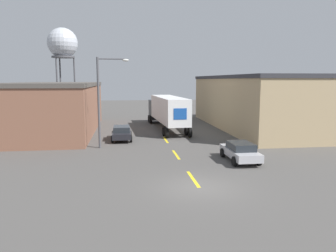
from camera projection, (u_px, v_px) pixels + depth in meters
name	position (u px, v px, depth m)	size (l,w,h in m)	color
ground_plane	(199.00, 187.00, 18.16)	(160.00, 160.00, 0.00)	#4C4947
road_centerline	(176.00, 155.00, 26.14)	(0.20, 16.36, 0.01)	yellow
warehouse_left	(54.00, 107.00, 37.46)	(9.32, 21.17, 5.63)	brown
warehouse_right	(266.00, 102.00, 41.01)	(12.51, 25.29, 6.47)	tan
semi_truck	(167.00, 110.00, 39.58)	(3.59, 14.83, 3.97)	black
parked_car_left_far	(122.00, 133.00, 32.42)	(1.99, 4.43, 1.41)	black
parked_car_right_near	(240.00, 151.00, 23.96)	(1.99, 4.43, 1.41)	#B2B2B7
water_tower	(63.00, 44.00, 57.90)	(5.28, 5.28, 15.07)	#47474C
street_lamp	(102.00, 96.00, 28.14)	(2.75, 0.32, 7.85)	#4C4C51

